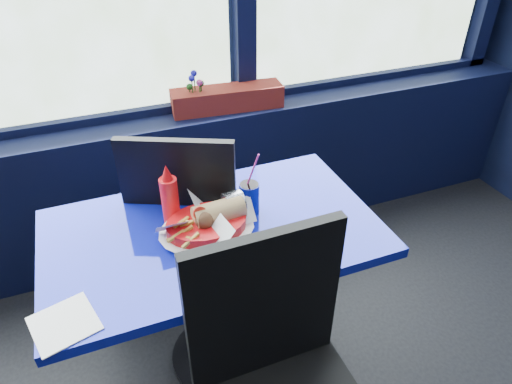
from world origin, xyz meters
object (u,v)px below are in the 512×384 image
object	(u,v)px
planter_box	(227,98)
soda_cup	(249,197)
chair_near_back	(164,220)
flower_vase	(197,101)
ketchup_bottle	(170,197)
food_basket	(208,223)
near_table	(215,265)

from	to	relation	value
planter_box	soda_cup	size ratio (longest dim) A/B	2.26
chair_near_back	flower_vase	distance (m)	0.69
flower_vase	ketchup_bottle	bearing A→B (deg)	-112.03
food_basket	soda_cup	world-z (taller)	soda_cup
planter_box	soda_cup	distance (m)	0.83
food_basket	ketchup_bottle	xyz separation A→B (m)	(-0.11, 0.11, 0.07)
chair_near_back	flower_vase	xyz separation A→B (m)	(0.31, 0.55, 0.28)
planter_box	ketchup_bottle	size ratio (longest dim) A/B	2.40
flower_vase	ketchup_bottle	size ratio (longest dim) A/B	0.93
near_table	chair_near_back	size ratio (longest dim) A/B	1.17
near_table	chair_near_back	xyz separation A→B (m)	(-0.13, 0.32, 0.02)
chair_near_back	soda_cup	distance (m)	0.45
near_table	flower_vase	world-z (taller)	flower_vase
near_table	food_basket	bearing A→B (deg)	-147.21
chair_near_back	ketchup_bottle	bearing A→B (deg)	115.88
flower_vase	ketchup_bottle	distance (m)	0.83
flower_vase	food_basket	size ratio (longest dim) A/B	0.60
ketchup_bottle	soda_cup	bearing A→B (deg)	-9.52
food_basket	ketchup_bottle	bearing A→B (deg)	153.82
soda_cup	flower_vase	bearing A→B (deg)	88.47
chair_near_back	ketchup_bottle	distance (m)	0.34
chair_near_back	planter_box	bearing A→B (deg)	-106.33
planter_box	food_basket	bearing A→B (deg)	-107.52
chair_near_back	food_basket	world-z (taller)	chair_near_back
near_table	chair_near_back	bearing A→B (deg)	111.85
flower_vase	soda_cup	bearing A→B (deg)	-91.53
flower_vase	planter_box	bearing A→B (deg)	-1.44
near_table	chair_near_back	distance (m)	0.34
flower_vase	near_table	bearing A→B (deg)	-102.11
near_table	planter_box	xyz separation A→B (m)	(0.35, 0.86, 0.29)
flower_vase	soda_cup	size ratio (longest dim) A/B	0.87
near_table	ketchup_bottle	world-z (taller)	ketchup_bottle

